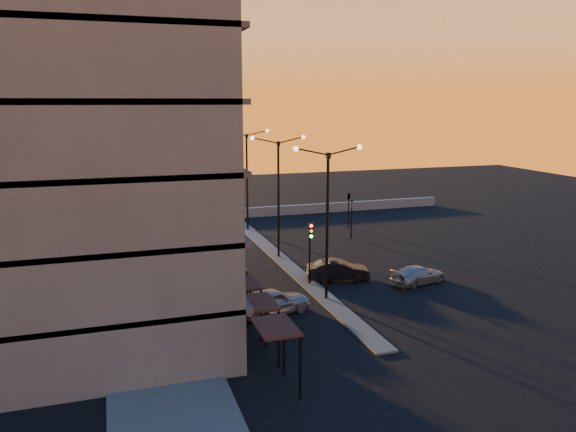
% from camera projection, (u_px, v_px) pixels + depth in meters
% --- Properties ---
extents(ground, '(120.00, 120.00, 0.00)m').
position_uv_depth(ground, '(326.00, 300.00, 34.62)').
color(ground, black).
rests_on(ground, ground).
extents(sidewalk_west, '(5.00, 40.00, 0.12)m').
position_uv_depth(sidewalk_west, '(147.00, 296.00, 35.16)').
color(sidewalk_west, '#535350').
rests_on(sidewalk_west, ground).
extents(median, '(1.20, 36.00, 0.12)m').
position_uv_depth(median, '(279.00, 257.00, 43.93)').
color(median, '#535350').
rests_on(median, ground).
extents(parapet, '(44.00, 0.50, 1.00)m').
position_uv_depth(parapet, '(252.00, 212.00, 59.35)').
color(parapet, gray).
rests_on(parapet, ground).
extents(building, '(14.35, 17.08, 25.00)m').
position_uv_depth(building, '(69.00, 103.00, 28.02)').
color(building, '#645F58').
rests_on(building, ground).
extents(streetlamp_near, '(4.32, 0.32, 9.51)m').
position_uv_depth(streetlamp_near, '(327.00, 211.00, 33.50)').
color(streetlamp_near, black).
rests_on(streetlamp_near, ground).
extents(streetlamp_mid, '(4.32, 0.32, 9.51)m').
position_uv_depth(streetlamp_mid, '(278.00, 187.00, 42.82)').
color(streetlamp_mid, black).
rests_on(streetlamp_mid, ground).
extents(streetlamp_far, '(4.32, 0.32, 9.51)m').
position_uv_depth(streetlamp_far, '(247.00, 172.00, 52.14)').
color(streetlamp_far, black).
rests_on(streetlamp_far, ground).
extents(traffic_light_main, '(0.28, 0.44, 4.25)m').
position_uv_depth(traffic_light_main, '(310.00, 243.00, 36.72)').
color(traffic_light_main, black).
rests_on(traffic_light_main, ground).
extents(signal_east_a, '(0.13, 0.16, 3.60)m').
position_uv_depth(signal_east_a, '(352.00, 217.00, 49.70)').
color(signal_east_a, black).
rests_on(signal_east_a, ground).
extents(signal_east_b, '(0.42, 1.99, 3.60)m').
position_uv_depth(signal_east_b, '(349.00, 196.00, 53.65)').
color(signal_east_b, black).
rests_on(signal_east_b, ground).
extents(car_hatchback, '(4.74, 2.84, 1.51)m').
position_uv_depth(car_hatchback, '(273.00, 301.00, 32.18)').
color(car_hatchback, '#999CA0').
rests_on(car_hatchback, ground).
extents(car_sedan, '(4.48, 2.50, 1.40)m').
position_uv_depth(car_sedan, '(338.00, 270.00, 38.30)').
color(car_sedan, black).
rests_on(car_sedan, ground).
extents(car_wagon, '(4.37, 2.64, 1.19)m').
position_uv_depth(car_wagon, '(418.00, 275.00, 37.66)').
color(car_wagon, '#94969B').
rests_on(car_wagon, ground).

